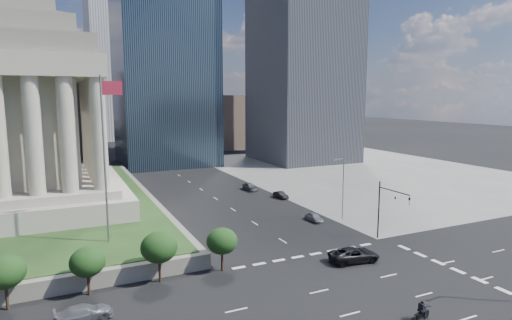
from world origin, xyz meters
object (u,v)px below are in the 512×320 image
flagpole (106,150)px  suv_grey (84,313)px  traffic_signal_ne (388,204)px  pickup_truck (354,255)px  parked_sedan_mid (281,195)px  parked_sedan_near (314,217)px  parked_sedan_far (250,187)px  war_memorial (3,84)px  motorcycle_lead (421,311)px  street_lamp_north (342,185)px

flagpole → suv_grey: (-3.94, -15.07, -12.41)m
traffic_signal_ne → pickup_truck: 10.16m
parked_sedan_mid → parked_sedan_near: bearing=-103.0°
flagpole → parked_sedan_mid: flagpole is taller
pickup_truck → parked_sedan_far: bearing=0.8°
war_memorial → traffic_signal_ne: (46.50, -34.30, -16.15)m
parked_sedan_near → motorcycle_lead: motorcycle_lead is taller
suv_grey → pickup_truck: bearing=-94.8°
suv_grey → parked_sedan_near: (34.77, 17.22, -0.06)m
traffic_signal_ne → pickup_truck: (-8.34, -3.76, -4.41)m
traffic_signal_ne → street_lamp_north: size_ratio=0.80×
flagpole → street_lamp_north: (35.16, 1.00, -7.45)m
suv_grey → parked_sedan_far: bearing=-46.5°
war_memorial → traffic_signal_ne: 60.00m
parked_sedan_near → parked_sedan_mid: 15.97m
flagpole → pickup_truck: size_ratio=3.31×
street_lamp_north → pickup_truck: (-9.17, -15.06, -4.82)m
parked_sedan_mid → street_lamp_north: bearing=-87.9°
war_memorial → parked_sedan_near: (43.00, -21.86, -20.75)m
war_memorial → pickup_truck: bearing=-44.9°
flagpole → traffic_signal_ne: 36.69m
flagpole → parked_sedan_mid: bearing=28.3°
flagpole → suv_grey: 19.92m
street_lamp_north → parked_sedan_mid: size_ratio=2.64×
pickup_truck → motorcycle_lead: motorcycle_lead is taller
war_memorial → flagpole: size_ratio=1.95×
pickup_truck → parked_sedan_near: size_ratio=1.59×
flagpole → street_lamp_north: size_ratio=2.00×
street_lamp_north → parked_sedan_mid: (-1.83, 16.92, -5.04)m
war_memorial → pickup_truck: size_ratio=6.45×
street_lamp_north → motorcycle_lead: size_ratio=4.02×
parked_sedan_far → street_lamp_north: bearing=-82.0°
war_memorial → motorcycle_lead: 65.51m
pickup_truck → street_lamp_north: bearing=-23.8°
war_memorial → pickup_truck: 57.68m
street_lamp_north → parked_sedan_mid: street_lamp_north is taller
flagpole → parked_sedan_mid: size_ratio=5.29×
parked_sedan_far → pickup_truck: bearing=-98.3°
war_memorial → street_lamp_north: war_memorial is taller
traffic_signal_ne → suv_grey: (-38.27, -4.77, -4.54)m
parked_sedan_far → parked_sedan_near: bearing=-91.6°
flagpole → traffic_signal_ne: size_ratio=2.50×
pickup_truck → parked_sedan_mid: (7.34, 31.98, -0.22)m
street_lamp_north → parked_sedan_near: size_ratio=2.63×
traffic_signal_ne → parked_sedan_near: traffic_signal_ne is taller
parked_sedan_mid → motorcycle_lead: bearing=-107.2°
suv_grey → motorcycle_lead: (26.60, -12.49, 0.22)m
street_lamp_north → traffic_signal_ne: bearing=-94.2°
motorcycle_lead → suv_grey: bearing=142.7°
parked_sedan_near → parked_sedan_far: 24.66m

